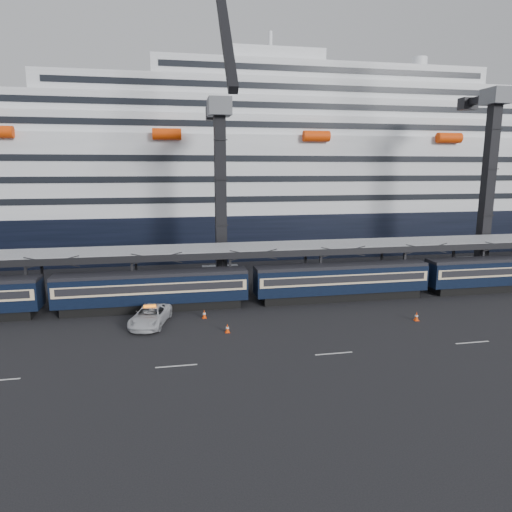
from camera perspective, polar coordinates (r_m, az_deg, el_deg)
The scene contains 10 objects.
ground at distance 46.24m, azimuth 24.52°, elevation -7.84°, with size 260.00×260.00×0.00m, color black.
train at distance 51.65m, azimuth 14.08°, elevation -2.72°, with size 133.05×3.00×4.05m.
canopy at distance 56.62m, azimuth 16.81°, elevation 1.47°, with size 130.00×6.25×5.53m.
cruise_ship at distance 85.21m, azimuth 6.33°, elevation 9.69°, with size 214.09×28.84×34.00m.
crane_dark_near at distance 54.41m, azimuth -4.42°, elevation 8.62°, with size 4.50×17.75×35.08m.
crane_dark_mid at distance 67.12m, azimuth 27.32°, elevation 9.10°, with size 4.50×18.24×39.64m.
pickup_truck at distance 43.01m, azimuth -13.09°, elevation -7.30°, with size 2.81×6.09×1.69m, color silver.
traffic_cone_b at distance 44.13m, azimuth -6.49°, elevation -7.20°, with size 0.42×0.42×0.84m.
traffic_cone_c at distance 40.26m, azimuth -3.60°, elevation -8.98°, with size 0.40×0.40×0.81m.
traffic_cone_d at distance 45.73m, azimuth 19.42°, elevation -7.11°, with size 0.43×0.43×0.86m.
Camera 1 is at (-26.18, -35.42, 14.09)m, focal length 32.00 mm.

